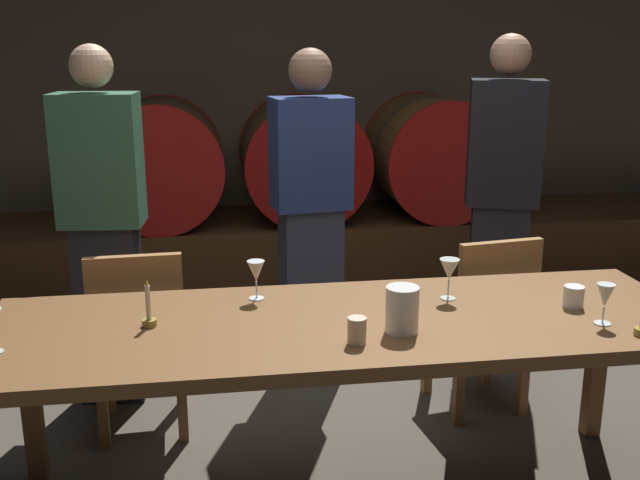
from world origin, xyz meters
The scene contains 19 objects.
ground_plane centered at (0.00, 0.00, 0.00)m, with size 9.02×9.02×0.00m, color #4C443A.
back_wall centered at (0.00, 3.02, 1.50)m, with size 6.94×0.24×3.00m, color brown.
barrel_shelf centered at (0.00, 2.47, 0.26)m, with size 6.24×0.90×0.52m, color #4C2D16.
wine_barrel_left centered at (-0.96, 2.47, 0.93)m, with size 0.85×0.87×0.85m.
wine_barrel_center centered at (0.01, 2.47, 0.93)m, with size 0.85×0.87×0.85m.
wine_barrel_right centered at (0.95, 2.47, 0.93)m, with size 0.85×0.87×0.85m.
dining_table centered at (-0.17, -0.19, 0.70)m, with size 2.57×0.83×0.77m.
chair_left centered at (-0.97, 0.48, 0.49)m, with size 0.42×0.42×0.88m.
chair_right centered at (0.62, 0.46, 0.49)m, with size 0.45×0.45×0.88m.
guest_left centered at (-1.14, 0.88, 0.88)m, with size 0.40×0.27×1.73m.
guest_center centered at (-0.14, 0.98, 0.88)m, with size 0.41×0.29×1.71m.
guest_right centered at (0.92, 1.07, 0.91)m, with size 0.43×0.34×1.77m.
candle_left centered at (-0.86, -0.15, 0.81)m, with size 0.05×0.05×0.17m.
pitcher centered at (0.00, -0.33, 0.85)m, with size 0.11×0.11×0.16m.
wine_glass_center_left centered at (-0.47, 0.08, 0.88)m, with size 0.07×0.07×0.15m.
wine_glass_center_right centered at (0.26, -0.03, 0.88)m, with size 0.08×0.08×0.16m.
wine_glass_far_right centered at (0.72, -0.36, 0.87)m, with size 0.06×0.06×0.15m.
cup_left centered at (-0.17, -0.41, 0.81)m, with size 0.06×0.06×0.09m, color beige.
cup_right centered at (0.70, -0.19, 0.81)m, with size 0.08×0.08×0.08m, color white.
Camera 1 is at (-0.63, -2.62, 1.75)m, focal length 41.24 mm.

